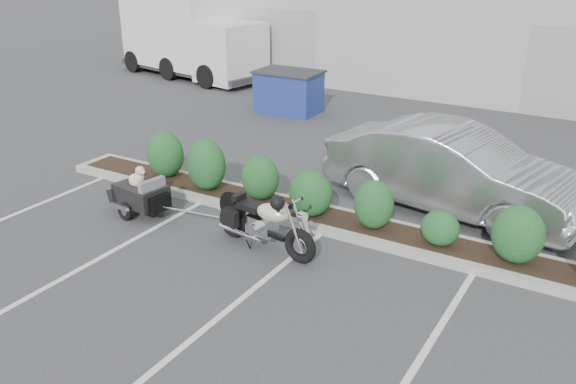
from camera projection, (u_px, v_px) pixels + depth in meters
The scene contains 8 objects.
ground at pixel (206, 258), 9.98m from camera, with size 90.00×90.00×0.00m, color #38383A.
planter_kerb at pixel (323, 219), 11.23m from camera, with size 12.00×1.00×0.15m, color #9E9E93.
building at pixel (485, 22), 22.70m from camera, with size 26.00×10.00×4.00m, color #9EA099.
motorcycle at pixel (264, 224), 10.10m from camera, with size 2.08×0.80×1.20m.
pet_trailer at pixel (141, 193), 11.45m from camera, with size 1.68×0.95×0.99m.
sedan at pixel (453, 170), 11.51m from camera, with size 1.71×4.90×1.61m, color #AFB0B6.
dumpster at pixel (289, 91), 18.22m from camera, with size 1.94×1.36×1.25m.
delivery_truck at pixel (191, 39), 22.77m from camera, with size 6.70×3.25×2.94m.
Camera 1 is at (5.66, -6.87, 4.83)m, focal length 38.00 mm.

